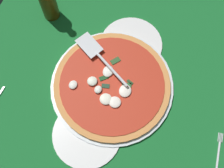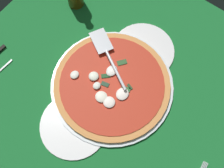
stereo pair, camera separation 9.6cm
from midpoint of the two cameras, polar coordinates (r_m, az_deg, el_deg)
name	(u,v)px [view 2 (the right image)]	position (r cm, az deg, el deg)	size (l,w,h in cm)	color
ground_plane	(109,94)	(97.90, 2.14, -2.43)	(109.68, 109.68, 0.80)	#17632A
pizza_pan	(112,86)	(97.83, 2.79, -0.72)	(43.23, 43.23, 1.36)	silver
dinner_plate_left	(143,51)	(104.84, 9.06, 6.44)	(23.23, 23.23, 1.00)	white
dinner_plate_right	(74,125)	(94.27, -4.90, -8.87)	(22.97, 22.97, 1.00)	white
pizza	(112,84)	(96.48, 2.76, -0.45)	(40.82, 40.82, 2.68)	#D88A48
pizza_server	(108,55)	(98.51, 1.96, 5.67)	(15.42, 24.05, 1.00)	silver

